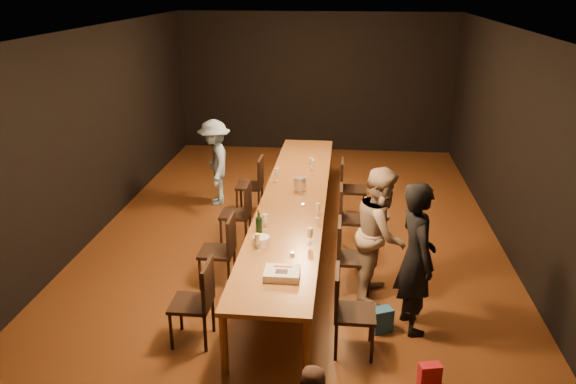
# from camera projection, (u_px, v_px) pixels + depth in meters

# --- Properties ---
(ground) EXTENTS (10.00, 10.00, 0.00)m
(ground) POSITION_uv_depth(u_px,v_px,m) (294.00, 245.00, 8.17)
(ground) COLOR #492212
(ground) RESTS_ON ground
(room_shell) EXTENTS (6.04, 10.04, 3.02)m
(room_shell) POSITION_uv_depth(u_px,v_px,m) (294.00, 104.00, 7.43)
(room_shell) COLOR black
(room_shell) RESTS_ON ground
(table) EXTENTS (0.90, 6.00, 0.75)m
(table) POSITION_uv_depth(u_px,v_px,m) (294.00, 200.00, 7.92)
(table) COLOR brown
(table) RESTS_ON ground
(chair_right_0) EXTENTS (0.42, 0.42, 0.93)m
(chair_right_0) POSITION_uv_depth(u_px,v_px,m) (355.00, 312.00, 5.69)
(chair_right_0) COLOR black
(chair_right_0) RESTS_ON ground
(chair_right_1) EXTENTS (0.42, 0.42, 0.93)m
(chair_right_1) POSITION_uv_depth(u_px,v_px,m) (354.00, 257.00, 6.80)
(chair_right_1) COLOR black
(chair_right_1) RESTS_ON ground
(chair_right_2) EXTENTS (0.42, 0.42, 0.93)m
(chair_right_2) POSITION_uv_depth(u_px,v_px,m) (354.00, 218.00, 7.92)
(chair_right_2) COLOR black
(chair_right_2) RESTS_ON ground
(chair_right_3) EXTENTS (0.42, 0.42, 0.93)m
(chair_right_3) POSITION_uv_depth(u_px,v_px,m) (353.00, 189.00, 9.03)
(chair_right_3) COLOR black
(chair_right_3) RESTS_ON ground
(chair_left_0) EXTENTS (0.42, 0.42, 0.93)m
(chair_left_0) POSITION_uv_depth(u_px,v_px,m) (191.00, 302.00, 5.85)
(chair_left_0) COLOR black
(chair_left_0) RESTS_ON ground
(chair_left_1) EXTENTS (0.42, 0.42, 0.93)m
(chair_left_1) POSITION_uv_depth(u_px,v_px,m) (217.00, 251.00, 6.97)
(chair_left_1) COLOR black
(chair_left_1) RESTS_ON ground
(chair_left_2) EXTENTS (0.42, 0.42, 0.93)m
(chair_left_2) POSITION_uv_depth(u_px,v_px,m) (235.00, 213.00, 8.08)
(chair_left_2) COLOR black
(chair_left_2) RESTS_ON ground
(chair_left_3) EXTENTS (0.42, 0.42, 0.93)m
(chair_left_3) POSITION_uv_depth(u_px,v_px,m) (249.00, 185.00, 9.20)
(chair_left_3) COLOR black
(chair_left_3) RESTS_ON ground
(woman_birthday) EXTENTS (0.56, 0.71, 1.71)m
(woman_birthday) POSITION_uv_depth(u_px,v_px,m) (416.00, 258.00, 5.95)
(woman_birthday) COLOR black
(woman_birthday) RESTS_ON ground
(woman_tan) EXTENTS (0.75, 0.89, 1.62)m
(woman_tan) POSITION_uv_depth(u_px,v_px,m) (381.00, 233.00, 6.63)
(woman_tan) COLOR tan
(woman_tan) RESTS_ON ground
(man_blue) EXTENTS (0.80, 1.06, 1.46)m
(man_blue) POSITION_uv_depth(u_px,v_px,m) (215.00, 163.00, 9.46)
(man_blue) COLOR #7EA2C3
(man_blue) RESTS_ON ground
(gift_bag_red) EXTENTS (0.23, 0.16, 0.24)m
(gift_bag_red) POSITION_uv_depth(u_px,v_px,m) (430.00, 375.00, 5.30)
(gift_bag_red) COLOR red
(gift_bag_red) RESTS_ON ground
(gift_bag_blue) EXTENTS (0.26, 0.22, 0.28)m
(gift_bag_blue) POSITION_uv_depth(u_px,v_px,m) (382.00, 320.00, 6.13)
(gift_bag_blue) COLOR #2868AE
(gift_bag_blue) RESTS_ON ground
(birthday_cake) EXTENTS (0.37, 0.30, 0.09)m
(birthday_cake) POSITION_uv_depth(u_px,v_px,m) (282.00, 274.00, 5.76)
(birthday_cake) COLOR white
(birthday_cake) RESTS_ON table
(plate_stack) EXTENTS (0.23, 0.23, 0.11)m
(plate_stack) POSITION_uv_depth(u_px,v_px,m) (261.00, 241.00, 6.45)
(plate_stack) COLOR white
(plate_stack) RESTS_ON table
(champagne_bottle) EXTENTS (0.09, 0.09, 0.32)m
(champagne_bottle) POSITION_uv_depth(u_px,v_px,m) (259.00, 221.00, 6.71)
(champagne_bottle) COLOR black
(champagne_bottle) RESTS_ON table
(ice_bucket) EXTENTS (0.23, 0.23, 0.20)m
(ice_bucket) POSITION_uv_depth(u_px,v_px,m) (300.00, 184.00, 8.13)
(ice_bucket) COLOR silver
(ice_bucket) RESTS_ON table
(wineglass_0) EXTENTS (0.06, 0.06, 0.21)m
(wineglass_0) POSITION_uv_depth(u_px,v_px,m) (257.00, 242.00, 6.31)
(wineglass_0) COLOR beige
(wineglass_0) RESTS_ON table
(wineglass_1) EXTENTS (0.06, 0.06, 0.21)m
(wineglass_1) POSITION_uv_depth(u_px,v_px,m) (310.00, 236.00, 6.45)
(wineglass_1) COLOR beige
(wineglass_1) RESTS_ON table
(wineglass_2) EXTENTS (0.06, 0.06, 0.21)m
(wineglass_2) POSITION_uv_depth(u_px,v_px,m) (265.00, 222.00, 6.84)
(wineglass_2) COLOR silver
(wineglass_2) RESTS_ON table
(wineglass_3) EXTENTS (0.06, 0.06, 0.21)m
(wineglass_3) POSITION_uv_depth(u_px,v_px,m) (318.00, 211.00, 7.17)
(wineglass_3) COLOR beige
(wineglass_3) RESTS_ON table
(wineglass_4) EXTENTS (0.06, 0.06, 0.21)m
(wineglass_4) POSITION_uv_depth(u_px,v_px,m) (277.00, 175.00, 8.49)
(wineglass_4) COLOR silver
(wineglass_4) RESTS_ON table
(wineglass_5) EXTENTS (0.06, 0.06, 0.21)m
(wineglass_5) POSITION_uv_depth(u_px,v_px,m) (311.00, 164.00, 8.99)
(wineglass_5) COLOR silver
(wineglass_5) RESTS_ON table
(tealight_near) EXTENTS (0.05, 0.05, 0.03)m
(tealight_near) POSITION_uv_depth(u_px,v_px,m) (292.00, 254.00, 6.23)
(tealight_near) COLOR #B2B7B2
(tealight_near) RESTS_ON table
(tealight_mid) EXTENTS (0.05, 0.05, 0.03)m
(tealight_mid) POSITION_uv_depth(u_px,v_px,m) (303.00, 205.00, 7.58)
(tealight_mid) COLOR #B2B7B2
(tealight_mid) RESTS_ON table
(tealight_far) EXTENTS (0.05, 0.05, 0.03)m
(tealight_far) POSITION_uv_depth(u_px,v_px,m) (312.00, 161.00, 9.43)
(tealight_far) COLOR #B2B7B2
(tealight_far) RESTS_ON table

